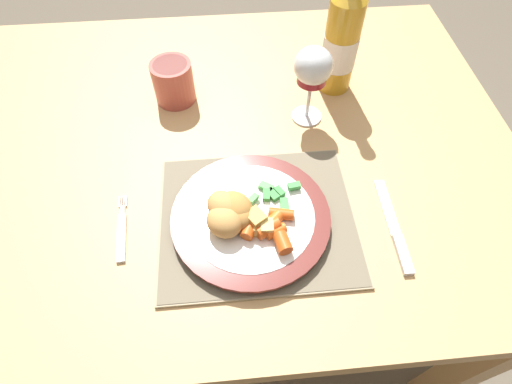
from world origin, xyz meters
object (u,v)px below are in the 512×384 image
Objects in this scene: wine_glass at (313,70)px; bottle at (341,40)px; drinking_cup at (173,81)px; table_knife at (396,233)px; dining_table at (224,169)px; dinner_plate at (251,218)px; fork at (122,233)px.

bottle reaches higher than wine_glass.
bottle is 3.45× the size of drinking_cup.
wine_glass reaches higher than table_knife.
wine_glass is at bearing 13.82° from dining_table.
dinner_plate is (0.04, -0.20, 0.11)m from dining_table.
fork is 0.70× the size of table_knife.
dinner_plate is at bearing 169.93° from table_knife.
table_knife is at bearing -5.25° from fork.
fork reaches higher than dining_table.
table_knife is at bearing -10.07° from dinner_plate.
drinking_cup is at bearing 125.82° from dining_table.
fork is at bearing -179.83° from dinner_plate.
drinking_cup reaches higher than dining_table.
dining_table is 0.21m from drinking_cup.
dining_table is at bearing -54.18° from drinking_cup.
wine_glass is at bearing 109.42° from table_knife.
drinking_cup is at bearing 112.14° from dinner_plate.
table_knife is at bearing -41.09° from dining_table.
wine_glass reaches higher than fork.
table_knife is 2.13× the size of drinking_cup.
table_knife is 0.33m from wine_glass.
table_knife reaches higher than dining_table.
table_knife is at bearing -44.92° from drinking_cup.
dining_table is 4.42× the size of dinner_plate.
dining_table is at bearing 138.91° from table_knife.
bottle is at bearing 51.35° from wine_glass.
dining_table is 0.36m from bottle.
table_knife is at bearing -70.58° from wine_glass.
dining_table is at bearing 101.97° from dinner_plate.
wine_glass is 0.29m from drinking_cup.
table_knife is at bearing -85.90° from bottle.
bottle is at bearing 58.22° from dinner_plate.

